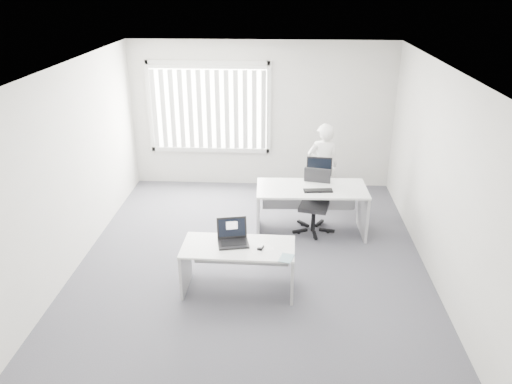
# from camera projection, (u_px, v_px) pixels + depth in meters

# --- Properties ---
(ground) EXTENTS (6.00, 6.00, 0.00)m
(ground) POSITION_uv_depth(u_px,v_px,m) (252.00, 261.00, 7.32)
(ground) COLOR #5A5962
(ground) RESTS_ON ground
(wall_back) EXTENTS (5.00, 0.02, 2.80)m
(wall_back) POSITION_uv_depth(u_px,v_px,m) (262.00, 116.00, 9.51)
(wall_back) COLOR silver
(wall_back) RESTS_ON ground
(wall_front) EXTENTS (5.00, 0.02, 2.80)m
(wall_front) POSITION_uv_depth(u_px,v_px,m) (228.00, 306.00, 4.01)
(wall_front) COLOR silver
(wall_front) RESTS_ON ground
(wall_left) EXTENTS (0.02, 6.00, 2.80)m
(wall_left) POSITION_uv_depth(u_px,v_px,m) (71.00, 168.00, 6.89)
(wall_left) COLOR silver
(wall_left) RESTS_ON ground
(wall_right) EXTENTS (0.02, 6.00, 2.80)m
(wall_right) POSITION_uv_depth(u_px,v_px,m) (439.00, 176.00, 6.64)
(wall_right) COLOR silver
(wall_right) RESTS_ON ground
(ceiling) EXTENTS (5.00, 6.00, 0.02)m
(ceiling) POSITION_uv_depth(u_px,v_px,m) (251.00, 67.00, 6.21)
(ceiling) COLOR silver
(ceiling) RESTS_ON wall_back
(window) EXTENTS (2.32, 0.06, 1.76)m
(window) POSITION_uv_depth(u_px,v_px,m) (209.00, 108.00, 9.47)
(window) COLOR silver
(window) RESTS_ON wall_back
(blinds) EXTENTS (2.20, 0.10, 1.50)m
(blinds) POSITION_uv_depth(u_px,v_px,m) (209.00, 110.00, 9.42)
(blinds) COLOR silver
(blinds) RESTS_ON wall_back
(desk_near) EXTENTS (1.46, 0.71, 0.66)m
(desk_near) POSITION_uv_depth(u_px,v_px,m) (238.00, 259.00, 6.47)
(desk_near) COLOR white
(desk_near) RESTS_ON ground
(desk_far) EXTENTS (1.75, 0.87, 0.79)m
(desk_far) POSITION_uv_depth(u_px,v_px,m) (311.00, 200.00, 7.93)
(desk_far) COLOR white
(desk_far) RESTS_ON ground
(office_chair) EXTENTS (0.69, 0.69, 1.02)m
(office_chair) POSITION_uv_depth(u_px,v_px,m) (314.00, 212.00, 8.11)
(office_chair) COLOR black
(office_chair) RESTS_ON ground
(person) EXTENTS (0.62, 0.47, 1.55)m
(person) POSITION_uv_depth(u_px,v_px,m) (323.00, 166.00, 8.76)
(person) COLOR white
(person) RESTS_ON ground
(laptop) EXTENTS (0.45, 0.42, 0.30)m
(laptop) POSITION_uv_depth(u_px,v_px,m) (233.00, 234.00, 6.37)
(laptop) COLOR black
(laptop) RESTS_ON desk_near
(paper_sheet) EXTENTS (0.35, 0.30, 0.00)m
(paper_sheet) POSITION_uv_depth(u_px,v_px,m) (261.00, 248.00, 6.34)
(paper_sheet) COLOR white
(paper_sheet) RESTS_ON desk_near
(mouse) EXTENTS (0.09, 0.11, 0.04)m
(mouse) POSITION_uv_depth(u_px,v_px,m) (261.00, 247.00, 6.32)
(mouse) COLOR #AFAFB1
(mouse) RESTS_ON paper_sheet
(booklet) EXTENTS (0.21, 0.25, 0.01)m
(booklet) POSITION_uv_depth(u_px,v_px,m) (286.00, 258.00, 6.11)
(booklet) COLOR silver
(booklet) RESTS_ON desk_near
(keyboard) EXTENTS (0.46, 0.19, 0.02)m
(keyboard) POSITION_uv_depth(u_px,v_px,m) (318.00, 191.00, 7.70)
(keyboard) COLOR black
(keyboard) RESTS_ON desk_far
(monitor) EXTENTS (0.41, 0.16, 0.40)m
(monitor) POSITION_uv_depth(u_px,v_px,m) (319.00, 169.00, 8.02)
(monitor) COLOR black
(monitor) RESTS_ON desk_far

